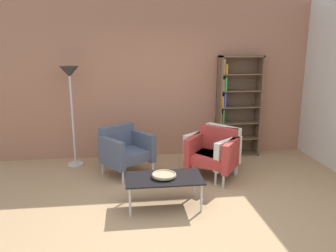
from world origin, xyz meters
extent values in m
plane|color=tan|center=(0.00, 0.00, 0.00)|extent=(8.32, 8.32, 0.00)
cube|color=#A87056|center=(0.00, 2.46, 1.45)|extent=(6.40, 0.12, 2.90)
cube|color=brown|center=(1.06, 2.23, 0.95)|extent=(0.03, 0.30, 1.90)
cube|color=brown|center=(1.83, 2.23, 0.95)|extent=(0.03, 0.30, 1.90)
cube|color=brown|center=(1.44, 2.23, 1.89)|extent=(0.80, 0.30, 0.03)
cube|color=brown|center=(1.44, 2.23, 0.01)|extent=(0.80, 0.30, 0.03)
cube|color=brown|center=(1.44, 2.37, 0.95)|extent=(0.80, 0.02, 1.90)
cube|color=brown|center=(1.44, 2.23, 0.34)|extent=(0.76, 0.28, 0.02)
cube|color=brown|center=(1.44, 2.23, 0.64)|extent=(0.76, 0.28, 0.02)
cube|color=brown|center=(1.44, 2.23, 0.95)|extent=(0.76, 0.28, 0.02)
cube|color=brown|center=(1.44, 2.23, 1.26)|extent=(0.76, 0.28, 0.02)
cube|color=brown|center=(1.44, 2.23, 1.56)|extent=(0.76, 0.28, 0.02)
cube|color=purple|center=(1.09, 2.20, 0.15)|extent=(0.03, 0.22, 0.22)
cube|color=black|center=(1.13, 2.19, 0.14)|extent=(0.04, 0.20, 0.20)
cube|color=red|center=(1.18, 2.18, 0.16)|extent=(0.03, 0.18, 0.23)
cube|color=white|center=(1.10, 2.19, 0.44)|extent=(0.04, 0.21, 0.18)
cube|color=green|center=(1.14, 2.18, 0.45)|extent=(0.03, 0.18, 0.20)
cube|color=yellow|center=(1.19, 2.18, 0.49)|extent=(0.02, 0.19, 0.27)
cube|color=olive|center=(1.08, 2.20, 0.74)|extent=(0.02, 0.23, 0.18)
cube|color=green|center=(1.12, 2.18, 0.78)|extent=(0.02, 0.19, 0.26)
cube|color=orange|center=(1.09, 2.17, 1.07)|extent=(0.04, 0.17, 0.21)
cube|color=blue|center=(1.14, 2.20, 1.09)|extent=(0.03, 0.22, 0.25)
cube|color=olive|center=(1.09, 2.18, 1.37)|extent=(0.04, 0.18, 0.21)
cube|color=green|center=(1.14, 2.18, 1.39)|extent=(0.03, 0.18, 0.24)
cube|color=olive|center=(1.10, 2.18, 1.71)|extent=(0.04, 0.19, 0.27)
cube|color=orange|center=(1.14, 2.22, 1.66)|extent=(0.03, 0.25, 0.18)
cube|color=black|center=(-0.21, 0.27, 0.39)|extent=(1.00, 0.56, 0.02)
cylinder|color=silver|center=(-0.66, 0.04, 0.19)|extent=(0.03, 0.03, 0.38)
cylinder|color=silver|center=(0.24, 0.04, 0.19)|extent=(0.03, 0.03, 0.38)
cylinder|color=silver|center=(-0.66, 0.50, 0.19)|extent=(0.03, 0.03, 0.38)
cylinder|color=silver|center=(0.24, 0.50, 0.19)|extent=(0.03, 0.03, 0.38)
cylinder|color=tan|center=(-0.21, 0.27, 0.41)|extent=(0.13, 0.13, 0.02)
cylinder|color=tan|center=(-0.21, 0.27, 0.43)|extent=(0.32, 0.32, 0.02)
torus|color=tan|center=(-0.21, 0.27, 0.44)|extent=(0.32, 0.32, 0.02)
cube|color=#B73833|center=(0.67, 1.14, 0.32)|extent=(0.86, 0.84, 0.16)
cube|color=#B73833|center=(0.82, 1.36, 0.59)|extent=(0.59, 0.47, 0.38)
cube|color=#B73833|center=(0.40, 1.30, 0.43)|extent=(0.44, 0.56, 0.46)
cube|color=#B73833|center=(0.91, 0.94, 0.43)|extent=(0.44, 0.56, 0.46)
cylinder|color=silver|center=(0.24, 1.06, 0.12)|extent=(0.04, 0.04, 0.24)
cylinder|color=silver|center=(0.73, 0.71, 0.12)|extent=(0.04, 0.04, 0.24)
cylinder|color=silver|center=(0.58, 1.53, 0.12)|extent=(0.04, 0.04, 0.24)
cylinder|color=silver|center=(1.07, 1.18, 0.12)|extent=(0.04, 0.04, 0.24)
cube|color=#4C566B|center=(-0.68, 1.48, 0.32)|extent=(0.86, 0.84, 0.16)
cube|color=#4C566B|center=(-0.84, 1.70, 0.59)|extent=(0.59, 0.47, 0.38)
cube|color=#4C566B|center=(-0.93, 1.28, 0.43)|extent=(0.44, 0.56, 0.46)
cube|color=#4C566B|center=(-0.42, 1.64, 0.43)|extent=(0.44, 0.56, 0.46)
cylinder|color=silver|center=(-0.75, 1.05, 0.12)|extent=(0.04, 0.04, 0.24)
cylinder|color=silver|center=(-0.26, 1.40, 0.12)|extent=(0.04, 0.04, 0.24)
cylinder|color=silver|center=(-1.09, 1.53, 0.12)|extent=(0.04, 0.04, 0.24)
cylinder|color=silver|center=(-0.60, 1.87, 0.12)|extent=(0.04, 0.04, 0.24)
cube|color=white|center=(0.71, 1.29, 0.32)|extent=(0.85, 0.86, 0.16)
cube|color=white|center=(0.92, 1.45, 0.59)|extent=(0.49, 0.58, 0.38)
cube|color=white|center=(0.50, 1.52, 0.43)|extent=(0.55, 0.46, 0.46)
cube|color=white|center=(0.89, 1.03, 0.43)|extent=(0.55, 0.46, 0.46)
cylinder|color=silver|center=(0.28, 1.33, 0.12)|extent=(0.04, 0.04, 0.24)
cylinder|color=silver|center=(0.65, 0.86, 0.12)|extent=(0.04, 0.04, 0.24)
cylinder|color=silver|center=(0.74, 1.69, 0.12)|extent=(0.04, 0.04, 0.24)
cylinder|color=silver|center=(1.11, 1.22, 0.12)|extent=(0.04, 0.04, 0.24)
cylinder|color=silver|center=(-1.60, 2.03, 0.01)|extent=(0.28, 0.28, 0.02)
cylinder|color=silver|center=(-1.60, 2.03, 0.85)|extent=(0.03, 0.03, 1.65)
cone|color=#2D2D2D|center=(-1.60, 2.03, 1.65)|extent=(0.32, 0.32, 0.18)
camera|label=1|loc=(-0.65, -3.73, 2.06)|focal=35.34mm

